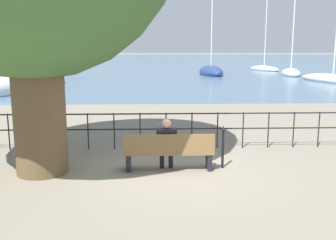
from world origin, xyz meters
name	(u,v)px	position (x,y,z in m)	size (l,w,h in m)	color
ground_plane	(169,169)	(0.00, 0.00, 0.00)	(1000.00, 1000.00, 0.00)	gray
harbor_water	(154,57)	(0.00, 161.15, 0.00)	(600.00, 300.00, 0.01)	slate
park_bench	(169,152)	(0.00, -0.07, 0.44)	(2.10, 0.45, 0.90)	brown
seated_person_left	(167,142)	(-0.05, 0.01, 0.68)	(0.47, 0.35, 1.23)	black
promenade_railing	(166,125)	(0.00, 1.95, 0.70)	(11.90, 0.04, 1.05)	black
closed_umbrella	(223,144)	(1.30, 0.08, 0.58)	(0.09, 0.09, 1.04)	black
sailboat_1	(47,78)	(-10.17, 26.29, 0.38)	(5.88, 9.20, 10.38)	black
sailboat_2	(291,73)	(15.28, 33.79, 0.33)	(2.60, 5.25, 10.91)	silver
sailboat_3	(264,69)	(15.68, 45.65, 0.27)	(3.74, 7.52, 10.83)	white
sailboat_4	(211,72)	(6.35, 35.36, 0.37)	(2.94, 6.85, 12.07)	navy
sailboat_5	(333,80)	(15.85, 24.79, 0.24)	(3.93, 9.03, 7.59)	silver
harbor_lighthouse	(43,10)	(-27.78, 88.55, 12.83)	(6.03, 6.03, 27.58)	silver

